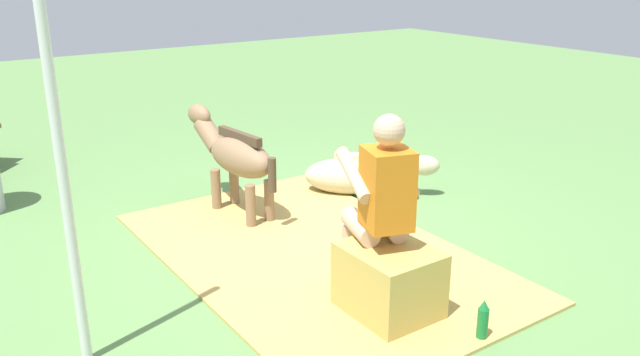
{
  "coord_description": "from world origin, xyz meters",
  "views": [
    {
      "loc": [
        -4.18,
        2.81,
        2.27
      ],
      "look_at": [
        -0.07,
        -0.03,
        0.55
      ],
      "focal_mm": 36.51,
      "sensor_mm": 36.0,
      "label": 1
    }
  ],
  "objects_px": {
    "person_seated": "(380,201)",
    "soda_bottle": "(483,321)",
    "tent_pole_left": "(61,164)",
    "hay_bale": "(389,281)",
    "pony_standing": "(235,155)",
    "pony_lying": "(359,176)"
  },
  "relations": [
    {
      "from": "tent_pole_left",
      "to": "soda_bottle",
      "type": "bearing_deg",
      "value": -119.78
    },
    {
      "from": "hay_bale",
      "to": "person_seated",
      "type": "distance_m",
      "value": 0.54
    },
    {
      "from": "soda_bottle",
      "to": "tent_pole_left",
      "type": "distance_m",
      "value": 2.62
    },
    {
      "from": "pony_lying",
      "to": "soda_bottle",
      "type": "bearing_deg",
      "value": 158.61
    },
    {
      "from": "pony_standing",
      "to": "hay_bale",
      "type": "bearing_deg",
      "value": 179.71
    },
    {
      "from": "soda_bottle",
      "to": "person_seated",
      "type": "bearing_deg",
      "value": 17.69
    },
    {
      "from": "pony_standing",
      "to": "soda_bottle",
      "type": "relative_size",
      "value": 4.78
    },
    {
      "from": "person_seated",
      "to": "soda_bottle",
      "type": "height_order",
      "value": "person_seated"
    },
    {
      "from": "soda_bottle",
      "to": "tent_pole_left",
      "type": "relative_size",
      "value": 0.12
    },
    {
      "from": "pony_standing",
      "to": "tent_pole_left",
      "type": "height_order",
      "value": "tent_pole_left"
    },
    {
      "from": "hay_bale",
      "to": "pony_lying",
      "type": "height_order",
      "value": "hay_bale"
    },
    {
      "from": "hay_bale",
      "to": "pony_standing",
      "type": "distance_m",
      "value": 2.18
    },
    {
      "from": "tent_pole_left",
      "to": "pony_lying",
      "type": "bearing_deg",
      "value": -66.58
    },
    {
      "from": "hay_bale",
      "to": "soda_bottle",
      "type": "relative_size",
      "value": 2.15
    },
    {
      "from": "pony_standing",
      "to": "pony_lying",
      "type": "relative_size",
      "value": 1.13
    },
    {
      "from": "pony_lying",
      "to": "tent_pole_left",
      "type": "xyz_separation_m",
      "value": [
        -1.32,
        3.06,
        1.03
      ]
    },
    {
      "from": "person_seated",
      "to": "tent_pole_left",
      "type": "xyz_separation_m",
      "value": [
        0.45,
        1.84,
        0.47
      ]
    },
    {
      "from": "hay_bale",
      "to": "person_seated",
      "type": "relative_size",
      "value": 0.45
    },
    {
      "from": "pony_standing",
      "to": "pony_lying",
      "type": "distance_m",
      "value": 1.32
    },
    {
      "from": "person_seated",
      "to": "pony_standing",
      "type": "relative_size",
      "value": 1.0
    },
    {
      "from": "pony_lying",
      "to": "pony_standing",
      "type": "bearing_deg",
      "value": 79.74
    },
    {
      "from": "person_seated",
      "to": "soda_bottle",
      "type": "xyz_separation_m",
      "value": [
        -0.74,
        -0.24,
        -0.61
      ]
    }
  ]
}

